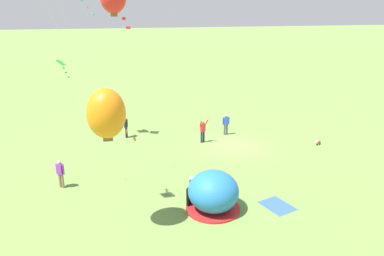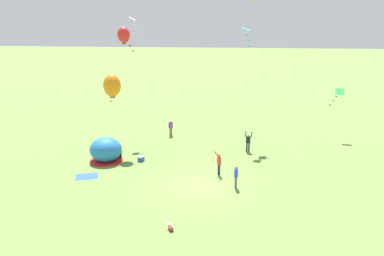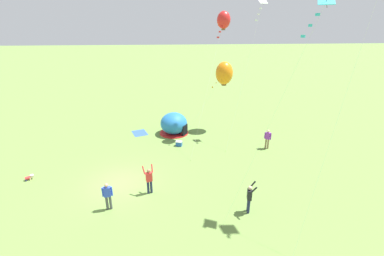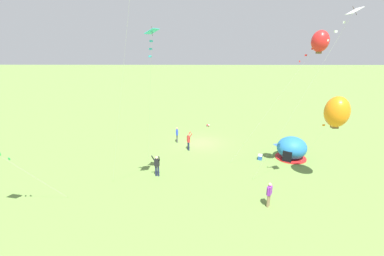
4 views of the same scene
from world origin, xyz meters
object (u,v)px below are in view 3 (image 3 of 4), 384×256
at_px(kite_cyan, 319,14).
at_px(kite_orange, 224,73).
at_px(kite_white, 261,10).
at_px(person_flying_kite, 249,197).
at_px(person_arms_raised, 149,179).
at_px(cooler_box, 179,144).
at_px(person_near_tent, 268,138).
at_px(toddler_crawling, 29,177).
at_px(popup_tent, 174,124).
at_px(person_with_toddler, 108,195).
at_px(kite_red, 224,20).

bearing_deg(kite_cyan, kite_orange, -174.05).
xyz_separation_m(kite_orange, kite_white, (1.75, 2.42, 5.49)).
xyz_separation_m(person_flying_kite, kite_orange, (-12.95, 1.27, 4.70)).
bearing_deg(kite_orange, person_arms_raised, -33.31).
xyz_separation_m(kite_orange, kite_cyan, (12.53, 1.31, 4.67)).
bearing_deg(kite_white, cooler_box, -74.06).
bearing_deg(cooler_box, person_near_tent, 80.25).
xyz_separation_m(toddler_crawling, kite_cyan, (4.39, 16.60, 10.19)).
xyz_separation_m(person_flying_kite, kite_white, (-11.20, 3.70, 10.20)).
relative_size(person_near_tent, kite_cyan, 0.15).
relative_size(popup_tent, person_near_tent, 1.63).
xyz_separation_m(popup_tent, person_with_toddler, (11.05, -4.19, -0.03)).
xyz_separation_m(toddler_crawling, kite_orange, (-8.14, 15.29, 5.52)).
xyz_separation_m(toddler_crawling, person_flying_kite, (4.81, 14.02, 0.82)).
height_order(person_with_toddler, kite_red, kite_red).
height_order(person_near_tent, kite_red, kite_red).
relative_size(toddler_crawling, person_arms_raised, 0.29).
height_order(person_with_toddler, person_flying_kite, person_flying_kite).
bearing_deg(toddler_crawling, kite_orange, 118.03).
relative_size(kite_red, kite_orange, 1.63).
distance_m(cooler_box, person_arms_raised, 7.16).
distance_m(popup_tent, person_arms_raised, 9.92).
bearing_deg(person_near_tent, kite_white, -172.48).
bearing_deg(kite_cyan, person_with_toddler, -93.63).
bearing_deg(popup_tent, toddler_crawling, -54.55).
relative_size(person_arms_raised, person_flying_kite, 1.00).
height_order(person_near_tent, kite_orange, kite_orange).
relative_size(kite_white, kite_cyan, 1.08).
relative_size(person_with_toddler, kite_red, 0.15).
distance_m(cooler_box, kite_orange, 8.14).
distance_m(person_with_toddler, kite_cyan, 14.11).
bearing_deg(person_flying_kite, person_with_toddler, -97.84).
bearing_deg(kite_white, person_arms_raised, -46.76).
height_order(cooler_box, toddler_crawling, cooler_box).
height_order(popup_tent, person_flying_kite, popup_tent).
height_order(popup_tent, cooler_box, popup_tent).
distance_m(person_arms_raised, person_flying_kite, 6.15).
bearing_deg(popup_tent, person_near_tent, 61.53).
height_order(person_flying_kite, kite_white, kite_white).
relative_size(person_with_toddler, kite_cyan, 0.15).
bearing_deg(person_arms_raised, kite_cyan, 76.43).
distance_m(cooler_box, kite_white, 13.24).
height_order(cooler_box, person_near_tent, person_near_tent).
height_order(popup_tent, person_with_toddler, popup_tent).
distance_m(cooler_box, kite_cyan, 14.68).
height_order(person_arms_raised, kite_orange, kite_orange).
xyz_separation_m(person_near_tent, kite_white, (-3.33, -0.44, 10.23)).
xyz_separation_m(toddler_crawling, person_near_tent, (-3.06, 18.15, 0.79)).
distance_m(kite_red, kite_orange, 4.98).
xyz_separation_m(popup_tent, cooler_box, (2.97, 0.31, -0.78)).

